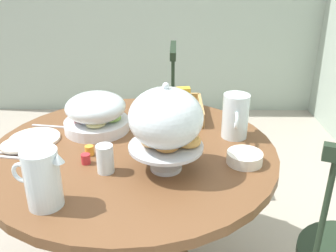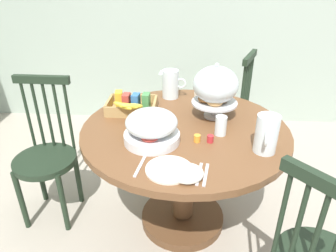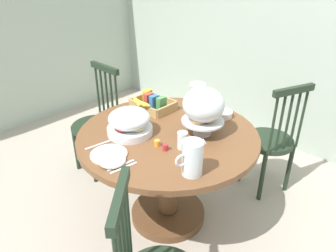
{
  "view_description": "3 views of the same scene",
  "coord_description": "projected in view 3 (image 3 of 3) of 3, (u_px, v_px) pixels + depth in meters",
  "views": [
    {
      "loc": [
        1.27,
        0.35,
        1.47
      ],
      "look_at": [
        -0.12,
        0.33,
        0.84
      ],
      "focal_mm": 39.64,
      "sensor_mm": 36.0,
      "label": 1
    },
    {
      "loc": [
        -0.12,
        -1.42,
        1.58
      ],
      "look_at": [
        -0.22,
        0.18,
        0.74
      ],
      "focal_mm": 32.9,
      "sensor_mm": 36.0,
      "label": 2
    },
    {
      "loc": [
        1.16,
        -1.18,
        1.78
      ],
      "look_at": [
        -0.12,
        0.18,
        0.79
      ],
      "focal_mm": 34.13,
      "sensor_mm": 36.0,
      "label": 3
    }
  ],
  "objects": [
    {
      "name": "ground_plane",
      "position": [
        163.0,
        237.0,
        2.29
      ],
      "size": [
        10.0,
        10.0,
        0.0
      ],
      "primitive_type": "plane",
      "color": "#A89E8E"
    },
    {
      "name": "wall_back",
      "position": [
        304.0,
        17.0,
        2.86
      ],
      "size": [
        4.8,
        0.06,
        2.6
      ],
      "primitive_type": "cube",
      "color": "#9EAD9E",
      "rests_on": "ground_plane"
    },
    {
      "name": "wall_left",
      "position": [
        21.0,
        8.0,
        3.39
      ],
      "size": [
        0.06,
        4.32,
        2.6
      ],
      "primitive_type": "cube",
      "color": "#9EAD9E",
      "rests_on": "ground_plane"
    },
    {
      "name": "dining_table",
      "position": [
        168.0,
        159.0,
        2.24
      ],
      "size": [
        1.21,
        1.21,
        0.74
      ],
      "color": "brown",
      "rests_on": "ground_plane"
    },
    {
      "name": "windsor_chair_near_window",
      "position": [
        270.0,
        142.0,
        2.59
      ],
      "size": [
        0.43,
        0.43,
        0.97
      ],
      "color": "#1E2D1E",
      "rests_on": "ground_plane"
    },
    {
      "name": "windsor_chair_by_cabinet",
      "position": [
        97.0,
        125.0,
        2.84
      ],
      "size": [
        0.4,
        0.4,
        0.97
      ],
      "color": "#1E2D1E",
      "rests_on": "ground_plane"
    },
    {
      "name": "pastry_stand_with_dome",
      "position": [
        203.0,
        107.0,
        2.03
      ],
      "size": [
        0.28,
        0.28,
        0.34
      ],
      "color": "silver",
      "rests_on": "dining_table"
    },
    {
      "name": "fruit_platter_covered",
      "position": [
        130.0,
        122.0,
        2.09
      ],
      "size": [
        0.3,
        0.3,
        0.18
      ],
      "color": "silver",
      "rests_on": "dining_table"
    },
    {
      "name": "orange_juice_pitcher",
      "position": [
        192.0,
        159.0,
        1.69
      ],
      "size": [
        0.11,
        0.19,
        0.2
      ],
      "color": "silver",
      "rests_on": "dining_table"
    },
    {
      "name": "milk_pitcher",
      "position": [
        197.0,
        97.0,
        2.45
      ],
      "size": [
        0.2,
        0.12,
        0.2
      ],
      "color": "silver",
      "rests_on": "dining_table"
    },
    {
      "name": "cereal_basket",
      "position": [
        152.0,
        104.0,
        2.44
      ],
      "size": [
        0.32,
        0.3,
        0.12
      ],
      "color": "tan",
      "rests_on": "dining_table"
    },
    {
      "name": "china_plate_large",
      "position": [
        109.0,
        154.0,
        1.89
      ],
      "size": [
        0.22,
        0.22,
        0.01
      ],
      "primitive_type": "cylinder",
      "color": "white",
      "rests_on": "dining_table"
    },
    {
      "name": "china_plate_small",
      "position": [
        112.0,
        161.0,
        1.81
      ],
      "size": [
        0.15,
        0.15,
        0.01
      ],
      "primitive_type": "cylinder",
      "color": "white",
      "rests_on": "china_plate_large"
    },
    {
      "name": "cereal_bowl",
      "position": [
        223.0,
        114.0,
        2.34
      ],
      "size": [
        0.14,
        0.14,
        0.04
      ],
      "primitive_type": "cylinder",
      "color": "white",
      "rests_on": "dining_table"
    },
    {
      "name": "drinking_glass",
      "position": [
        182.0,
        140.0,
        1.94
      ],
      "size": [
        0.06,
        0.06,
        0.11
      ],
      "primitive_type": "cylinder",
      "color": "silver",
      "rests_on": "dining_table"
    },
    {
      "name": "jam_jar_strawberry",
      "position": [
        165.0,
        147.0,
        1.93
      ],
      "size": [
        0.04,
        0.04,
        0.04
      ],
      "primitive_type": "cylinder",
      "color": "#B7282D",
      "rests_on": "dining_table"
    },
    {
      "name": "jam_jar_apricot",
      "position": [
        157.0,
        143.0,
        1.98
      ],
      "size": [
        0.04,
        0.04,
        0.04
      ],
      "primitive_type": "cylinder",
      "color": "orange",
      "rests_on": "dining_table"
    },
    {
      "name": "table_knife",
      "position": [
        121.0,
        165.0,
        1.79
      ],
      "size": [
        0.04,
        0.17,
        0.01
      ],
      "primitive_type": "cube",
      "rotation": [
        0.0,
        0.0,
        4.56
      ],
      "color": "silver",
      "rests_on": "dining_table"
    },
    {
      "name": "dinner_fork",
      "position": [
        124.0,
        168.0,
        1.77
      ],
      "size": [
        0.04,
        0.17,
        0.01
      ],
      "primitive_type": "cube",
      "rotation": [
        0.0,
        0.0,
        4.56
      ],
      "color": "silver",
      "rests_on": "dining_table"
    },
    {
      "name": "soup_spoon",
      "position": [
        98.0,
        145.0,
        1.99
      ],
      "size": [
        0.04,
        0.17,
        0.01
      ],
      "primitive_type": "cube",
      "rotation": [
        0.0,
        0.0,
        4.56
      ],
      "color": "silver",
      "rests_on": "dining_table"
    }
  ]
}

